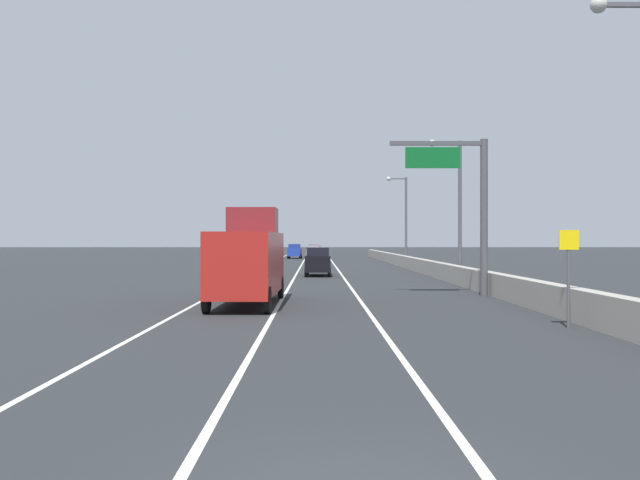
% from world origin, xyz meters
% --- Properties ---
extents(ground_plane, '(320.00, 320.00, 0.00)m').
position_xyz_m(ground_plane, '(0.00, 64.00, 0.00)').
color(ground_plane, '#26282B').
extents(lane_stripe_left, '(0.16, 130.00, 0.00)m').
position_xyz_m(lane_stripe_left, '(-5.50, 55.00, 0.00)').
color(lane_stripe_left, silver).
rests_on(lane_stripe_left, ground_plane).
extents(lane_stripe_center, '(0.16, 130.00, 0.00)m').
position_xyz_m(lane_stripe_center, '(-2.00, 55.00, 0.00)').
color(lane_stripe_center, silver).
rests_on(lane_stripe_center, ground_plane).
extents(lane_stripe_right, '(0.16, 130.00, 0.00)m').
position_xyz_m(lane_stripe_right, '(1.50, 55.00, 0.00)').
color(lane_stripe_right, silver).
rests_on(lane_stripe_right, ground_plane).
extents(jersey_barrier_right, '(0.60, 120.00, 1.10)m').
position_xyz_m(jersey_barrier_right, '(8.16, 40.00, 0.55)').
color(jersey_barrier_right, '#9E998E').
rests_on(jersey_barrier_right, ground_plane).
extents(overhead_sign_gantry, '(4.68, 0.36, 7.50)m').
position_xyz_m(overhead_sign_gantry, '(6.82, 24.98, 4.73)').
color(overhead_sign_gantry, '#47474C').
rests_on(overhead_sign_gantry, ground_plane).
extents(speed_advisory_sign, '(0.60, 0.11, 3.00)m').
position_xyz_m(speed_advisory_sign, '(7.26, 13.45, 1.76)').
color(speed_advisory_sign, '#4C4C51').
rests_on(speed_advisory_sign, ground_plane).
extents(lamp_post_right_second, '(2.14, 0.44, 9.17)m').
position_xyz_m(lamp_post_right_second, '(8.59, 36.47, 5.32)').
color(lamp_post_right_second, '#4C4C51').
rests_on(lamp_post_right_second, ground_plane).
extents(lamp_post_right_third, '(2.14, 0.44, 9.17)m').
position_xyz_m(lamp_post_right_third, '(8.54, 62.15, 5.32)').
color(lamp_post_right_third, '#4C4C51').
rests_on(lamp_post_right_third, ground_plane).
extents(car_red_0, '(1.97, 4.70, 1.91)m').
position_xyz_m(car_red_0, '(-0.77, 94.28, 0.95)').
color(car_red_0, red).
rests_on(car_red_0, ground_plane).
extents(car_silver_1, '(1.99, 4.48, 1.93)m').
position_xyz_m(car_silver_1, '(-0.76, 80.94, 0.96)').
color(car_silver_1, '#B7B7BC').
rests_on(car_silver_1, ground_plane).
extents(car_blue_2, '(1.99, 4.15, 2.04)m').
position_xyz_m(car_blue_2, '(-3.51, 88.19, 1.01)').
color(car_blue_2, '#1E389E').
rests_on(car_blue_2, ground_plane).
extents(car_gray_3, '(1.99, 4.06, 1.90)m').
position_xyz_m(car_gray_3, '(-0.68, 87.10, 0.95)').
color(car_gray_3, slate).
rests_on(car_gray_3, ground_plane).
extents(car_black_4, '(1.96, 4.61, 2.12)m').
position_xyz_m(car_black_4, '(-0.32, 42.88, 1.05)').
color(car_black_4, black).
rests_on(car_black_4, ground_plane).
extents(box_truck, '(2.62, 7.95, 4.10)m').
position_xyz_m(box_truck, '(-3.28, 20.87, 1.87)').
color(box_truck, '#A51E19').
rests_on(box_truck, ground_plane).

